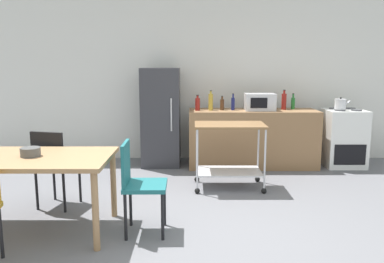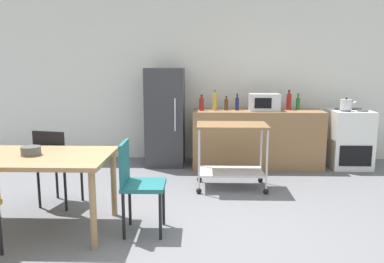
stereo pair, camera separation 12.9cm
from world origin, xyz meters
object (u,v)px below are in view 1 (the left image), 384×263
at_px(dining_table, 33,164).
at_px(microwave, 261,102).
at_px(bottle_sparkling_water, 212,102).
at_px(stove_oven, 345,138).
at_px(bottle_sesame_oil, 199,104).
at_px(bottle_wine, 224,104).
at_px(bottle_hot_sauce, 295,103).
at_px(chair_teal, 140,181).
at_px(kitchen_cart, 231,145).
at_px(fruit_bowl, 32,152).
at_px(chair_black, 56,163).
at_px(kettle, 342,104).
at_px(bottle_soda, 286,101).
at_px(refrigerator, 163,117).
at_px(bottle_vinegar, 235,103).

distance_m(dining_table, microwave, 3.58).
bearing_deg(bottle_sparkling_water, stove_oven, 1.38).
bearing_deg(bottle_sesame_oil, bottle_wine, 9.43).
distance_m(bottle_sesame_oil, microwave, 0.97).
bearing_deg(bottle_hot_sauce, chair_teal, -128.91).
xyz_separation_m(kitchen_cart, fruit_bowl, (-2.01, -1.38, 0.22)).
distance_m(chair_teal, kitchen_cart, 1.72).
bearing_deg(dining_table, chair_teal, -1.30).
distance_m(chair_black, fruit_bowl, 0.70).
relative_size(dining_table, bottle_hot_sauce, 5.92).
relative_size(dining_table, kitchen_cart, 1.65).
height_order(kitchen_cart, kettle, kettle).
xyz_separation_m(chair_black, kitchen_cart, (2.03, 0.74, 0.05)).
height_order(bottle_wine, bottle_soda, bottle_soda).
xyz_separation_m(stove_oven, bottle_soda, (-0.96, 0.05, 0.58)).
bearing_deg(fruit_bowl, refrigerator, 68.32).
height_order(bottle_sparkling_water, fruit_bowl, bottle_sparkling_water).
bearing_deg(stove_oven, bottle_vinegar, -178.91).
bearing_deg(bottle_sparkling_water, bottle_hot_sauce, 5.72).
relative_size(refrigerator, bottle_sparkling_water, 5.00).
distance_m(kitchen_cart, kettle, 2.12).
bearing_deg(bottle_vinegar, microwave, -1.46).
height_order(chair_black, kettle, kettle).
height_order(bottle_sesame_oil, microwave, microwave).
bearing_deg(refrigerator, stove_oven, -1.60).
distance_m(chair_black, microwave, 3.21).
bearing_deg(bottle_soda, bottle_hot_sauce, 12.41).
relative_size(chair_teal, bottle_hot_sauce, 3.51).
relative_size(chair_black, kettle, 3.71).
height_order(dining_table, refrigerator, refrigerator).
height_order(kitchen_cart, fruit_bowl, kitchen_cart).
bearing_deg(kettle, bottle_sesame_oil, 179.64).
bearing_deg(bottle_soda, kettle, -9.85).
bearing_deg(kitchen_cart, chair_black, -160.01).
distance_m(stove_oven, refrigerator, 2.92).
relative_size(chair_teal, fruit_bowl, 4.82).
bearing_deg(fruit_bowl, dining_table, -72.51).
height_order(stove_oven, bottle_vinegar, bottle_vinegar).
bearing_deg(refrigerator, bottle_soda, -1.01).
relative_size(bottle_sesame_oil, microwave, 0.53).
bearing_deg(dining_table, bottle_vinegar, 48.91).
xyz_separation_m(dining_table, fruit_bowl, (-0.00, 0.00, 0.12)).
height_order(bottle_soda, bottle_hot_sauce, bottle_soda).
relative_size(bottle_vinegar, microwave, 0.57).
distance_m(chair_black, bottle_hot_sauce, 3.73).
relative_size(bottle_vinegar, fruit_bowl, 1.41).
distance_m(refrigerator, bottle_hot_sauce, 2.11).
height_order(refrigerator, microwave, refrigerator).
xyz_separation_m(kitchen_cart, bottle_vinegar, (0.15, 1.10, 0.43)).
bearing_deg(chair_black, fruit_bowl, 104.87).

